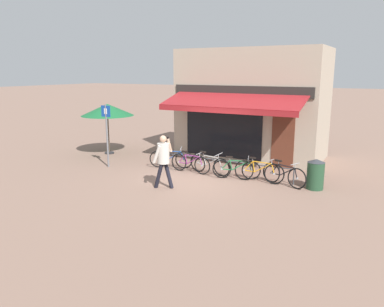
{
  "coord_description": "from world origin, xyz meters",
  "views": [
    {
      "loc": [
        6.14,
        -11.31,
        3.79
      ],
      "look_at": [
        0.11,
        -0.46,
        1.05
      ],
      "focal_mm": 35.0,
      "sensor_mm": 36.0,
      "label": 1
    }
  ],
  "objects_px": {
    "bicycle_purple": "(190,163)",
    "litter_bin": "(315,174)",
    "parking_sign": "(107,129)",
    "bicycle_orange": "(259,171)",
    "bicycle_black": "(284,175)",
    "pedestrian_adult": "(163,156)",
    "bicycle_green": "(236,169)",
    "bicycle_blue": "(171,159)",
    "cafe_parasol": "(107,110)",
    "bicycle_silver": "(209,164)"
  },
  "relations": [
    {
      "from": "bicycle_purple",
      "to": "cafe_parasol",
      "type": "distance_m",
      "value": 5.37
    },
    {
      "from": "bicycle_silver",
      "to": "litter_bin",
      "type": "distance_m",
      "value": 3.85
    },
    {
      "from": "bicycle_blue",
      "to": "bicycle_silver",
      "type": "xyz_separation_m",
      "value": [
        1.74,
        -0.07,
        0.0
      ]
    },
    {
      "from": "bicycle_silver",
      "to": "pedestrian_adult",
      "type": "height_order",
      "value": "pedestrian_adult"
    },
    {
      "from": "bicycle_orange",
      "to": "bicycle_black",
      "type": "height_order",
      "value": "bicycle_orange"
    },
    {
      "from": "bicycle_silver",
      "to": "bicycle_purple",
      "type": "bearing_deg",
      "value": -160.09
    },
    {
      "from": "bicycle_purple",
      "to": "bicycle_silver",
      "type": "relative_size",
      "value": 0.96
    },
    {
      "from": "bicycle_blue",
      "to": "bicycle_silver",
      "type": "distance_m",
      "value": 1.74
    },
    {
      "from": "pedestrian_adult",
      "to": "cafe_parasol",
      "type": "bearing_deg",
      "value": 149.36
    },
    {
      "from": "bicycle_orange",
      "to": "bicycle_black",
      "type": "distance_m",
      "value": 0.88
    },
    {
      "from": "bicycle_blue",
      "to": "bicycle_orange",
      "type": "bearing_deg",
      "value": -23.67
    },
    {
      "from": "bicycle_silver",
      "to": "cafe_parasol",
      "type": "bearing_deg",
      "value": 178.97
    },
    {
      "from": "bicycle_green",
      "to": "bicycle_black",
      "type": "distance_m",
      "value": 1.71
    },
    {
      "from": "bicycle_black",
      "to": "pedestrian_adult",
      "type": "bearing_deg",
      "value": -129.15
    },
    {
      "from": "bicycle_silver",
      "to": "bicycle_green",
      "type": "relative_size",
      "value": 1.08
    },
    {
      "from": "bicycle_orange",
      "to": "pedestrian_adult",
      "type": "xyz_separation_m",
      "value": [
        -2.51,
        -2.21,
        0.7
      ]
    },
    {
      "from": "bicycle_black",
      "to": "litter_bin",
      "type": "distance_m",
      "value": 1.02
    },
    {
      "from": "bicycle_black",
      "to": "pedestrian_adult",
      "type": "height_order",
      "value": "pedestrian_adult"
    },
    {
      "from": "bicycle_green",
      "to": "bicycle_black",
      "type": "relative_size",
      "value": 1.0
    },
    {
      "from": "bicycle_silver",
      "to": "pedestrian_adult",
      "type": "relative_size",
      "value": 1.0
    },
    {
      "from": "bicycle_orange",
      "to": "bicycle_purple",
      "type": "bearing_deg",
      "value": -179.19
    },
    {
      "from": "bicycle_purple",
      "to": "bicycle_green",
      "type": "xyz_separation_m",
      "value": [
        1.86,
        0.05,
        -0.0
      ]
    },
    {
      "from": "cafe_parasol",
      "to": "parking_sign",
      "type": "bearing_deg",
      "value": -49.63
    },
    {
      "from": "litter_bin",
      "to": "parking_sign",
      "type": "distance_m",
      "value": 8.03
    },
    {
      "from": "bicycle_purple",
      "to": "bicycle_black",
      "type": "bearing_deg",
      "value": 3.67
    },
    {
      "from": "bicycle_green",
      "to": "litter_bin",
      "type": "distance_m",
      "value": 2.72
    },
    {
      "from": "bicycle_orange",
      "to": "parking_sign",
      "type": "xyz_separation_m",
      "value": [
        -6.0,
        -0.96,
        1.17
      ]
    },
    {
      "from": "bicycle_purple",
      "to": "litter_bin",
      "type": "xyz_separation_m",
      "value": [
        4.58,
        0.21,
        0.14
      ]
    },
    {
      "from": "bicycle_black",
      "to": "pedestrian_adult",
      "type": "relative_size",
      "value": 0.92
    },
    {
      "from": "bicycle_green",
      "to": "cafe_parasol",
      "type": "distance_m",
      "value": 7.12
    },
    {
      "from": "cafe_parasol",
      "to": "bicycle_purple",
      "type": "bearing_deg",
      "value": -12.44
    },
    {
      "from": "bicycle_orange",
      "to": "bicycle_black",
      "type": "xyz_separation_m",
      "value": [
        0.88,
        -0.02,
        -0.0
      ]
    },
    {
      "from": "bicycle_purple",
      "to": "bicycle_green",
      "type": "height_order",
      "value": "same"
    },
    {
      "from": "bicycle_blue",
      "to": "cafe_parasol",
      "type": "distance_m",
      "value": 4.4
    },
    {
      "from": "bicycle_blue",
      "to": "pedestrian_adult",
      "type": "relative_size",
      "value": 0.93
    },
    {
      "from": "bicycle_purple",
      "to": "bicycle_black",
      "type": "relative_size",
      "value": 1.04
    },
    {
      "from": "bicycle_green",
      "to": "litter_bin",
      "type": "bearing_deg",
      "value": -15.69
    },
    {
      "from": "bicycle_green",
      "to": "bicycle_orange",
      "type": "relative_size",
      "value": 0.92
    },
    {
      "from": "bicycle_purple",
      "to": "cafe_parasol",
      "type": "xyz_separation_m",
      "value": [
        -4.98,
        1.1,
        1.68
      ]
    },
    {
      "from": "litter_bin",
      "to": "parking_sign",
      "type": "relative_size",
      "value": 0.4
    },
    {
      "from": "bicycle_silver",
      "to": "cafe_parasol",
      "type": "distance_m",
      "value": 6.02
    },
    {
      "from": "bicycle_silver",
      "to": "pedestrian_adult",
      "type": "bearing_deg",
      "value": -95.37
    },
    {
      "from": "bicycle_silver",
      "to": "bicycle_black",
      "type": "height_order",
      "value": "bicycle_silver"
    },
    {
      "from": "bicycle_green",
      "to": "litter_bin",
      "type": "xyz_separation_m",
      "value": [
        2.72,
        0.16,
        0.14
      ]
    },
    {
      "from": "bicycle_purple",
      "to": "litter_bin",
      "type": "height_order",
      "value": "litter_bin"
    },
    {
      "from": "bicycle_blue",
      "to": "cafe_parasol",
      "type": "relative_size",
      "value": 0.69
    },
    {
      "from": "bicycle_orange",
      "to": "parking_sign",
      "type": "bearing_deg",
      "value": -172.23
    },
    {
      "from": "bicycle_orange",
      "to": "parking_sign",
      "type": "height_order",
      "value": "parking_sign"
    },
    {
      "from": "bicycle_blue",
      "to": "parking_sign",
      "type": "bearing_deg",
      "value": -176.86
    },
    {
      "from": "bicycle_blue",
      "to": "cafe_parasol",
      "type": "height_order",
      "value": "cafe_parasol"
    }
  ]
}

